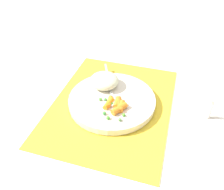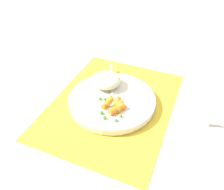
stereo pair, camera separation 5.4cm
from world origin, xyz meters
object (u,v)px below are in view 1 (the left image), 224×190
rice_mound (104,81)px  wine_glass (221,81)px  plate (112,100)px  carrot_portion (117,105)px  fork (110,87)px

rice_mound → wine_glass: size_ratio=0.50×
plate → carrot_portion: bearing=35.5°
plate → carrot_portion: 0.04m
carrot_portion → wine_glass: bearing=102.7°
carrot_portion → fork: size_ratio=0.36×
rice_mound → carrot_portion: (0.08, 0.06, -0.01)m
fork → plate: bearing=24.2°
rice_mound → fork: bearing=73.7°
plate → fork: 0.04m
fork → wine_glass: 0.29m
rice_mound → wine_glass: (0.02, 0.30, 0.08)m
rice_mound → fork: 0.03m
fork → wine_glass: size_ratio=1.15×
rice_mound → wine_glass: 0.31m
wine_glass → plate: bearing=-85.6°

